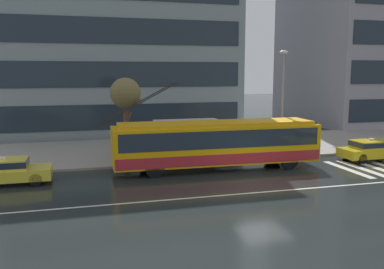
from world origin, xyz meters
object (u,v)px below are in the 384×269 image
Objects in this scene: bus_shelter at (186,129)px; pedestrian_walking_past at (205,134)px; pedestrian_at_shelter at (155,133)px; street_lamp at (282,94)px; taxi_ahead_of_bus at (372,149)px; street_tree_bare at (126,95)px; taxi_queued_behind_bus at (6,170)px; pedestrian_approaching_curb at (213,131)px; pedestrian_waiting_by_pole at (267,129)px; trolleybus at (217,143)px.

pedestrian_walking_past is (1.12, -0.44, -0.27)m from bus_shelter.
street_lamp reaches higher than pedestrian_at_shelter.
taxi_ahead_of_bus is 0.84× the size of street_tree_bare.
pedestrian_walking_past is (-10.12, 2.94, 0.94)m from taxi_ahead_of_bus.
street_lamp is (6.29, -0.67, 2.21)m from bus_shelter.
pedestrian_approaching_curb reaches higher than taxi_queued_behind_bus.
street_tree_bare is at bearing 168.80° from street_lamp.
pedestrian_waiting_by_pole is 0.39× the size of street_tree_bare.
taxi_ahead_of_bus is 6.70m from pedestrian_waiting_by_pole.
trolleybus is 2.96× the size of taxi_queued_behind_bus.
pedestrian_walking_past is at bearing 87.46° from trolleybus.
pedestrian_waiting_by_pole is at bearing 10.10° from pedestrian_walking_past.
pedestrian_approaching_curb is 0.29× the size of street_lamp.
pedestrian_waiting_by_pole is at bearing 1.80° from pedestrian_approaching_curb.
pedestrian_at_shelter is at bearing 170.33° from street_lamp.
bus_shelter is (10.14, 3.45, 1.21)m from taxi_queued_behind_bus.
trolleybus reaches higher than bus_shelter.
street_lamp reaches higher than trolleybus.
pedestrian_approaching_curb reaches higher than pedestrian_at_shelter.
pedestrian_waiting_by_pole is (3.94, 0.12, -0.02)m from pedestrian_approaching_curb.
pedestrian_walking_past is 0.28× the size of street_lamp.
pedestrian_approaching_curb is 0.98× the size of pedestrian_waiting_by_pole.
street_lamp is at bearing -6.09° from bus_shelter.
street_tree_bare reaches higher than pedestrian_at_shelter.
pedestrian_walking_past is 4.74m from pedestrian_waiting_by_pole.
bus_shelter is 2.00m from pedestrian_at_shelter.
street_lamp is (4.43, -0.94, 2.43)m from pedestrian_approaching_curb.
street_lamp reaches higher than pedestrian_walking_past.
bus_shelter is 0.81× the size of street_tree_bare.
pedestrian_waiting_by_pole is 9.75m from street_tree_bare.
pedestrian_waiting_by_pole reaches higher than pedestrian_approaching_curb.
street_lamp reaches higher than pedestrian_waiting_by_pole.
street_tree_bare is at bearing 174.52° from pedestrian_waiting_by_pole.
trolleybus is 3.28m from bus_shelter.
taxi_ahead_of_bus is 6.60m from street_lamp.
taxi_ahead_of_bus is 2.17× the size of pedestrian_approaching_curb.
taxi_queued_behind_bus is at bearing -161.19° from bus_shelter.
taxi_queued_behind_bus is at bearing -178.19° from trolleybus.
street_tree_bare is at bearing 169.39° from pedestrian_approaching_curb.
bus_shelter is 2.10× the size of pedestrian_approaching_curb.
taxi_ahead_of_bus is at bearing -28.68° from street_lamp.
pedestrian_walking_past is at bearing 163.81° from taxi_ahead_of_bus.
pedestrian_waiting_by_pole is 0.29× the size of street_lamp.
trolleybus is 6.51× the size of pedestrian_walking_past.
taxi_ahead_of_bus is at bearing -16.74° from bus_shelter.
taxi_queued_behind_bus is (-11.14, -0.35, -0.81)m from trolleybus.
street_lamp reaches higher than pedestrian_approaching_curb.
pedestrian_at_shelter is 3.06m from street_tree_bare.
trolleybus is 6.43× the size of pedestrian_approaching_curb.
street_lamp reaches higher than street_tree_bare.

